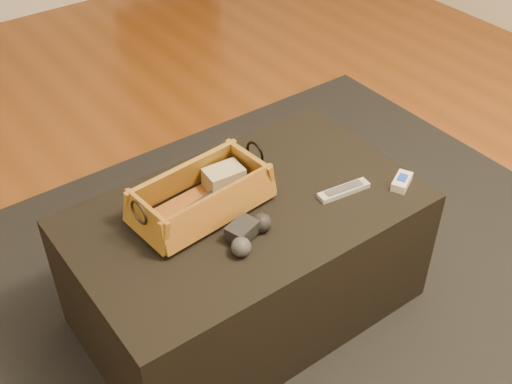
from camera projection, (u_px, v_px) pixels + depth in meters
floor at (241, 335)px, 2.01m from camera, size 5.00×5.50×0.01m
area_rug at (257, 317)px, 2.05m from camera, size 2.60×2.00×0.01m
ottoman at (247, 260)px, 1.95m from camera, size 1.00×0.60×0.42m
tv_remote at (199, 209)px, 1.77m from camera, size 0.21×0.09×0.02m
cloth_bundle at (224, 178)px, 1.85m from camera, size 0.12×0.08×0.06m
wicker_basket at (201, 197)px, 1.78m from camera, size 0.42×0.24×0.14m
game_controller at (248, 233)px, 1.69m from camera, size 0.17×0.12×0.05m
silver_remote at (344, 190)px, 1.86m from camera, size 0.17×0.06×0.02m
cream_gadget at (402, 182)px, 1.88m from camera, size 0.09×0.08×0.03m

